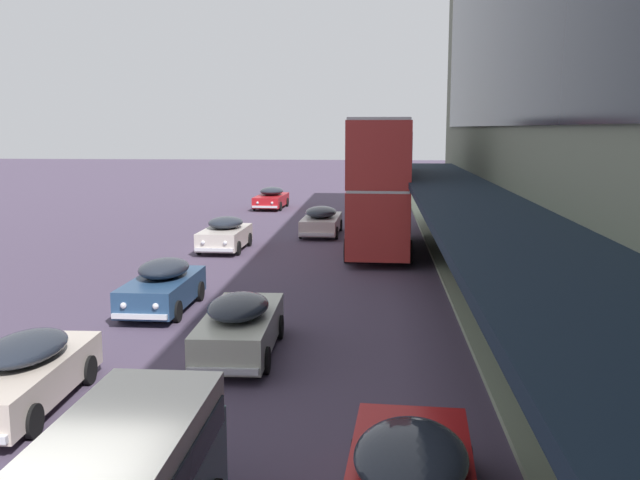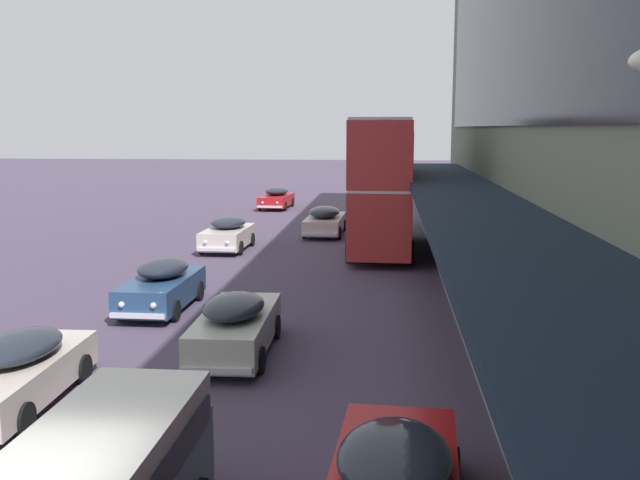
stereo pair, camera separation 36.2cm
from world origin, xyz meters
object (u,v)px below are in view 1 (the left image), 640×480
at_px(sedan_lead_near, 271,198).
at_px(sedan_oncoming_front, 23,372).
at_px(sedan_lead_mid, 240,325).
at_px(transit_bus_kerbside_front, 380,181).
at_px(sedan_second_mid, 225,234).
at_px(sedan_second_near, 321,221).
at_px(sedan_far_back, 163,285).

xyz_separation_m(sedan_lead_near, sedan_oncoming_front, (0.30, -36.25, -0.02)).
bearing_deg(sedan_oncoming_front, sedan_lead_mid, 44.29).
relative_size(transit_bus_kerbside_front, sedan_second_mid, 2.23).
relative_size(transit_bus_kerbside_front, sedan_oncoming_front, 2.01).
height_order(sedan_second_near, sedan_far_back, sedan_far_back).
relative_size(sedan_lead_near, sedan_far_back, 1.09).
bearing_deg(sedan_far_back, sedan_lead_near, 91.63).
bearing_deg(sedan_lead_near, transit_bus_kerbside_front, -66.24).
distance_m(sedan_oncoming_front, sedan_second_near, 24.36).
bearing_deg(sedan_second_mid, transit_bus_kerbside_front, 2.20).
xyz_separation_m(sedan_lead_near, sedan_far_back, (0.80, -28.37, 0.03)).
distance_m(sedan_lead_near, sedan_second_mid, 17.38).
relative_size(sedan_lead_near, sedan_lead_mid, 1.02).
bearing_deg(sedan_lead_mid, sedan_second_near, 88.74).
relative_size(sedan_second_mid, sedan_lead_mid, 0.89).
bearing_deg(sedan_second_near, transit_bus_kerbside_front, -57.91).
height_order(sedan_second_mid, sedan_lead_mid, sedan_lead_mid).
relative_size(sedan_lead_mid, sedan_far_back, 1.08).
height_order(sedan_lead_near, sedan_far_back, sedan_far_back).
xyz_separation_m(sedan_lead_near, sedan_lead_mid, (4.04, -32.59, 0.03)).
bearing_deg(sedan_lead_mid, transit_bus_kerbside_front, 77.31).
xyz_separation_m(sedan_second_near, sedan_lead_mid, (-0.45, -20.34, 0.01)).
bearing_deg(sedan_far_back, sedan_oncoming_front, -93.69).
distance_m(sedan_oncoming_front, sedan_second_mid, 18.87).
bearing_deg(sedan_second_mid, sedan_oncoming_front, -90.35).
relative_size(sedan_oncoming_front, sedan_lead_mid, 0.99).
xyz_separation_m(sedan_second_mid, sedan_far_back, (0.39, -11.00, 0.01)).
height_order(transit_bus_kerbside_front, sedan_second_mid, transit_bus_kerbside_front).
height_order(sedan_lead_near, sedan_second_mid, sedan_second_mid).
xyz_separation_m(sedan_oncoming_front, sedan_far_back, (0.51, 7.87, 0.06)).
distance_m(transit_bus_kerbside_front, sedan_lead_near, 18.85).
bearing_deg(sedan_far_back, sedan_second_mid, 92.05).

